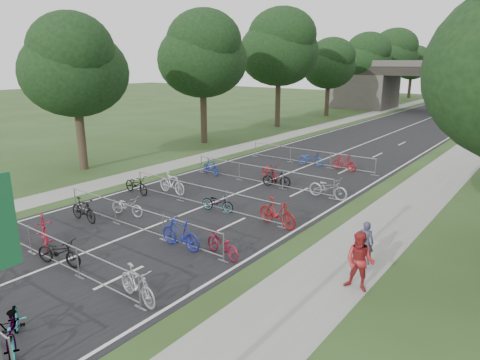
# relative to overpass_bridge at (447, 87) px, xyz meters

# --- Properties ---
(road) EXTENTS (11.00, 140.00, 0.01)m
(road) POSITION_rel_overpass_bridge_xyz_m (0.00, -15.00, -3.53)
(road) COLOR black
(road) RESTS_ON ground
(sidewalk_left) EXTENTS (2.00, 140.00, 0.01)m
(sidewalk_left) POSITION_rel_overpass_bridge_xyz_m (-7.50, -15.00, -3.53)
(sidewalk_left) COLOR gray
(sidewalk_left) RESTS_ON ground
(lane_markings) EXTENTS (0.12, 140.00, 0.00)m
(lane_markings) POSITION_rel_overpass_bridge_xyz_m (0.00, -15.00, -3.53)
(lane_markings) COLOR silver
(lane_markings) RESTS_ON ground
(overpass_bridge) EXTENTS (31.00, 8.00, 7.05)m
(overpass_bridge) POSITION_rel_overpass_bridge_xyz_m (0.00, 0.00, 0.00)
(overpass_bridge) COLOR #494641
(overpass_bridge) RESTS_ON ground
(tree_left_0) EXTENTS (6.72, 6.72, 10.25)m
(tree_left_0) POSITION_rel_overpass_bridge_xyz_m (-11.39, -49.07, 2.96)
(tree_left_0) COLOR #33261C
(tree_left_0) RESTS_ON ground
(tree_left_1) EXTENTS (7.56, 7.56, 11.53)m
(tree_left_1) POSITION_rel_overpass_bridge_xyz_m (-11.39, -37.07, 3.77)
(tree_left_1) COLOR #33261C
(tree_left_1) RESTS_ON ground
(tree_left_2) EXTENTS (8.40, 8.40, 12.81)m
(tree_left_2) POSITION_rel_overpass_bridge_xyz_m (-11.39, -25.07, 4.58)
(tree_left_2) COLOR #33261C
(tree_left_2) RESTS_ON ground
(tree_left_3) EXTENTS (6.72, 6.72, 10.25)m
(tree_left_3) POSITION_rel_overpass_bridge_xyz_m (-11.39, -13.07, 2.96)
(tree_left_3) COLOR #33261C
(tree_left_3) RESTS_ON ground
(tree_left_4) EXTENTS (7.56, 7.56, 11.53)m
(tree_left_4) POSITION_rel_overpass_bridge_xyz_m (-11.39, -1.07, 3.77)
(tree_left_4) COLOR #33261C
(tree_left_4) RESTS_ON ground
(tree_left_5) EXTENTS (8.40, 8.40, 12.81)m
(tree_left_5) POSITION_rel_overpass_bridge_xyz_m (-11.39, 10.93, 4.58)
(tree_left_5) COLOR #33261C
(tree_left_5) RESTS_ON ground
(tree_left_6) EXTENTS (6.72, 6.72, 10.25)m
(tree_left_6) POSITION_rel_overpass_bridge_xyz_m (-11.39, 22.93, 2.96)
(tree_left_6) COLOR #33261C
(tree_left_6) RESTS_ON ground
(barrier_row_2) EXTENTS (9.70, 0.08, 1.10)m
(barrier_row_2) POSITION_rel_overpass_bridge_xyz_m (0.00, -57.80, -2.99)
(barrier_row_2) COLOR #96989D
(barrier_row_2) RESTS_ON ground
(barrier_row_3) EXTENTS (9.70, 0.08, 1.10)m
(barrier_row_3) POSITION_rel_overpass_bridge_xyz_m (0.00, -54.00, -2.99)
(barrier_row_3) COLOR #96989D
(barrier_row_3) RESTS_ON ground
(barrier_row_4) EXTENTS (9.70, 0.08, 1.10)m
(barrier_row_4) POSITION_rel_overpass_bridge_xyz_m (0.00, -50.00, -2.99)
(barrier_row_4) COLOR #96989D
(barrier_row_4) RESTS_ON ground
(barrier_row_5) EXTENTS (9.70, 0.08, 1.10)m
(barrier_row_5) POSITION_rel_overpass_bridge_xyz_m (0.00, -45.00, -2.99)
(barrier_row_5) COLOR #96989D
(barrier_row_5) RESTS_ON ground
(barrier_row_6) EXTENTS (9.70, 0.08, 1.10)m
(barrier_row_6) POSITION_rel_overpass_bridge_xyz_m (0.00, -39.00, -2.99)
(barrier_row_6) COLOR #96989D
(barrier_row_6) RESTS_ON ground
(bike_7) EXTENTS (2.23, 1.68, 1.12)m
(bike_7) POSITION_rel_overpass_bridge_xyz_m (3.48, -60.83, -2.97)
(bike_7) COLOR #96989D
(bike_7) RESTS_ON ground
(bike_9) EXTENTS (2.10, 1.40, 1.23)m
(bike_9) POSITION_rel_overpass_bridge_xyz_m (-1.58, -57.22, -2.92)
(bike_9) COLOR maroon
(bike_9) RESTS_ON ground
(bike_10) EXTENTS (1.96, 1.15, 0.98)m
(bike_10) POSITION_rel_overpass_bridge_xyz_m (0.20, -57.68, -3.05)
(bike_10) COLOR black
(bike_10) RESTS_ON ground
(bike_11) EXTENTS (1.94, 0.81, 1.13)m
(bike_11) POSITION_rel_overpass_bridge_xyz_m (4.25, -57.59, -2.97)
(bike_11) COLOR #9FA0A6
(bike_11) RESTS_ON ground
(bike_12) EXTENTS (1.79, 0.54, 1.07)m
(bike_12) POSITION_rel_overpass_bridge_xyz_m (-2.89, -54.68, -3.00)
(bike_12) COLOR black
(bike_12) RESTS_ON ground
(bike_13) EXTENTS (1.86, 0.94, 0.93)m
(bike_13) POSITION_rel_overpass_bridge_xyz_m (-1.94, -53.03, -3.07)
(bike_13) COLOR #A5A5AD
(bike_13) RESTS_ON ground
(bike_14) EXTENTS (2.00, 0.59, 1.19)m
(bike_14) POSITION_rel_overpass_bridge_xyz_m (2.58, -54.11, -2.94)
(bike_14) COLOR navy
(bike_14) RESTS_ON ground
(bike_15) EXTENTS (1.90, 1.01, 0.95)m
(bike_15) POSITION_rel_overpass_bridge_xyz_m (4.30, -53.70, -3.06)
(bike_15) COLOR maroon
(bike_15) RESTS_ON ground
(bike_16) EXTENTS (1.97, 0.83, 1.01)m
(bike_16) POSITION_rel_overpass_bridge_xyz_m (-4.30, -50.53, -3.03)
(bike_16) COLOR black
(bike_16) RESTS_ON ground
(bike_17) EXTENTS (1.99, 0.67, 1.18)m
(bike_17) POSITION_rel_overpass_bridge_xyz_m (-2.73, -49.41, -2.94)
(bike_17) COLOR #B7B6BE
(bike_17) RESTS_ON ground
(bike_18) EXTENTS (1.76, 0.86, 0.89)m
(bike_18) POSITION_rel_overpass_bridge_xyz_m (1.03, -50.07, -3.09)
(bike_18) COLOR #96989D
(bike_18) RESTS_ON ground
(bike_19) EXTENTS (2.14, 0.91, 1.24)m
(bike_19) POSITION_rel_overpass_bridge_xyz_m (4.30, -49.96, -2.91)
(bike_19) COLOR maroon
(bike_19) RESTS_ON ground
(bike_20) EXTENTS (1.70, 0.84, 0.98)m
(bike_20) POSITION_rel_overpass_bridge_xyz_m (-3.74, -45.06, -3.04)
(bike_20) COLOR navy
(bike_20) RESTS_ON ground
(bike_21) EXTENTS (2.18, 1.75, 1.11)m
(bike_21) POSITION_rel_overpass_bridge_xyz_m (-0.01, -43.98, -2.98)
(bike_21) COLOR maroon
(bike_21) RESTS_ON ground
(bike_22) EXTENTS (1.73, 0.91, 1.00)m
(bike_22) POSITION_rel_overpass_bridge_xyz_m (1.02, -44.87, -3.03)
(bike_22) COLOR black
(bike_22) RESTS_ON ground
(bike_23) EXTENTS (2.15, 0.76, 1.12)m
(bike_23) POSITION_rel_overpass_bridge_xyz_m (4.30, -45.03, -2.97)
(bike_23) COLOR gray
(bike_23) RESTS_ON ground
(bike_26) EXTENTS (1.91, 0.75, 0.99)m
(bike_26) POSITION_rel_overpass_bridge_xyz_m (0.13, -39.11, -3.04)
(bike_26) COLOR #1C3C9B
(bike_26) RESTS_ON ground
(bike_27) EXTENTS (1.85, 0.82, 1.07)m
(bike_27) POSITION_rel_overpass_bridge_xyz_m (2.55, -39.00, -3.00)
(bike_27) COLOR maroon
(bike_27) RESTS_ON ground
(pedestrian_a) EXTENTS (0.64, 0.49, 1.59)m
(pedestrian_a) POSITION_rel_overpass_bridge_xyz_m (8.66, -51.12, -2.74)
(pedestrian_a) COLOR #35344F
(pedestrian_a) RESTS_ON ground
(pedestrian_b) EXTENTS (0.98, 0.79, 1.92)m
(pedestrian_b) POSITION_rel_overpass_bridge_xyz_m (9.20, -52.98, -2.57)
(pedestrian_b) COLOR maroon
(pedestrian_b) RESTS_ON ground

